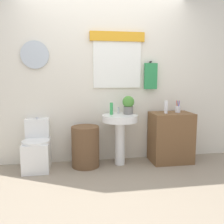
% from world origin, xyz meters
% --- Properties ---
extents(ground_plane, '(8.00, 8.00, 0.00)m').
position_xyz_m(ground_plane, '(0.00, 0.00, 0.00)').
color(ground_plane, gray).
extents(back_wall, '(4.40, 0.18, 2.60)m').
position_xyz_m(back_wall, '(0.00, 1.15, 1.31)').
color(back_wall, silver).
rests_on(back_wall, ground_plane).
extents(toilet, '(0.38, 0.51, 0.73)m').
position_xyz_m(toilet, '(-1.00, 0.88, 0.28)').
color(toilet, white).
rests_on(toilet, ground_plane).
extents(laundry_hamper, '(0.41, 0.41, 0.60)m').
position_xyz_m(laundry_hamper, '(-0.31, 0.85, 0.30)').
color(laundry_hamper, brown).
rests_on(laundry_hamper, ground_plane).
extents(pedestal_sink, '(0.53, 0.53, 0.76)m').
position_xyz_m(pedestal_sink, '(0.21, 0.85, 0.58)').
color(pedestal_sink, white).
rests_on(pedestal_sink, ground_plane).
extents(faucet, '(0.03, 0.03, 0.10)m').
position_xyz_m(faucet, '(0.21, 0.97, 0.81)').
color(faucet, silver).
rests_on(faucet, pedestal_sink).
extents(wooden_cabinet, '(0.62, 0.44, 0.77)m').
position_xyz_m(wooden_cabinet, '(1.01, 0.85, 0.39)').
color(wooden_cabinet, brown).
rests_on(wooden_cabinet, ground_plane).
extents(soap_bottle, '(0.05, 0.05, 0.18)m').
position_xyz_m(soap_bottle, '(0.09, 0.90, 0.85)').
color(soap_bottle, green).
rests_on(soap_bottle, pedestal_sink).
extents(potted_plant, '(0.18, 0.18, 0.27)m').
position_xyz_m(potted_plant, '(0.35, 0.91, 0.91)').
color(potted_plant, slate).
rests_on(potted_plant, pedestal_sink).
extents(lotion_bottle, '(0.05, 0.05, 0.19)m').
position_xyz_m(lotion_bottle, '(0.91, 0.81, 0.87)').
color(lotion_bottle, white).
rests_on(lotion_bottle, wooden_cabinet).
extents(toothbrush_cup, '(0.08, 0.08, 0.19)m').
position_xyz_m(toothbrush_cup, '(1.12, 0.87, 0.83)').
color(toothbrush_cup, silver).
rests_on(toothbrush_cup, wooden_cabinet).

